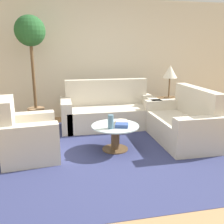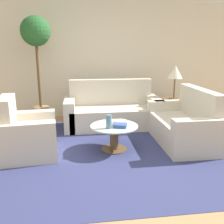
% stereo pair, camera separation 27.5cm
% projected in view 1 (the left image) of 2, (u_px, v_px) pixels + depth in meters
% --- Properties ---
extents(ground_plane, '(14.00, 14.00, 0.00)m').
position_uv_depth(ground_plane, '(122.00, 170.00, 3.28)').
color(ground_plane, '#9E754C').
extents(wall_back, '(10.00, 0.06, 2.60)m').
position_uv_depth(wall_back, '(93.00, 60.00, 5.65)').
color(wall_back, beige).
rests_on(wall_back, ground_plane).
extents(rug, '(3.53, 3.33, 0.01)m').
position_uv_depth(rug, '(115.00, 149.00, 3.94)').
color(rug, navy).
rests_on(rug, ground_plane).
extents(sofa_main, '(1.90, 0.82, 0.93)m').
position_uv_depth(sofa_main, '(109.00, 112.00, 5.08)').
color(sofa_main, beige).
rests_on(sofa_main, ground_plane).
extents(armchair, '(0.84, 0.93, 0.89)m').
position_uv_depth(armchair, '(26.00, 139.00, 3.60)').
color(armchair, beige).
rests_on(armchair, ground_plane).
extents(loveseat, '(0.78, 1.48, 0.91)m').
position_uv_depth(loveseat, '(183.00, 124.00, 4.28)').
color(loveseat, beige).
rests_on(loveseat, ground_plane).
extents(coffee_table, '(0.74, 0.74, 0.40)m').
position_uv_depth(coffee_table, '(115.00, 134.00, 3.88)').
color(coffee_table, brown).
rests_on(coffee_table, ground_plane).
extents(side_table, '(0.43, 0.43, 0.52)m').
position_uv_depth(side_table, '(168.00, 110.00, 5.36)').
color(side_table, brown).
rests_on(side_table, ground_plane).
extents(table_lamp, '(0.30, 0.30, 0.69)m').
position_uv_depth(table_lamp, '(170.00, 73.00, 5.16)').
color(table_lamp, brown).
rests_on(table_lamp, side_table).
extents(potted_plant, '(0.57, 0.57, 2.16)m').
position_uv_depth(potted_plant, '(31.00, 48.00, 4.75)').
color(potted_plant, '#93704C').
rests_on(potted_plant, ground_plane).
extents(vase, '(0.09, 0.09, 0.21)m').
position_uv_depth(vase, '(111.00, 122.00, 3.67)').
color(vase, slate).
rests_on(vase, coffee_table).
extents(bowl, '(0.21, 0.21, 0.05)m').
position_uv_depth(bowl, '(121.00, 122.00, 3.93)').
color(bowl, beige).
rests_on(bowl, coffee_table).
extents(book_stack, '(0.23, 0.21, 0.05)m').
position_uv_depth(book_stack, '(122.00, 125.00, 3.76)').
color(book_stack, '#334C8C').
rests_on(book_stack, coffee_table).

